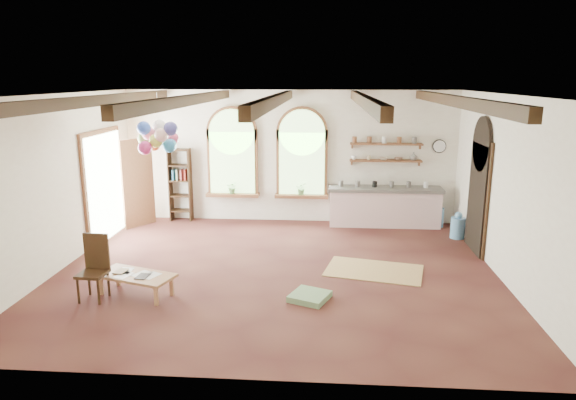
# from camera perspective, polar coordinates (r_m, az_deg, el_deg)

# --- Properties ---
(floor) EXTENTS (8.00, 8.00, 0.00)m
(floor) POSITION_cam_1_polar(r_m,az_deg,el_deg) (9.55, -1.30, -7.91)
(floor) COLOR #592E24
(floor) RESTS_ON ground
(ceiling_beams) EXTENTS (6.20, 6.80, 0.18)m
(ceiling_beams) POSITION_cam_1_polar(r_m,az_deg,el_deg) (8.90, -1.41, 11.01)
(ceiling_beams) COLOR #311C0F
(ceiling_beams) RESTS_ON ceiling
(window_left) EXTENTS (1.30, 0.28, 2.20)m
(window_left) POSITION_cam_1_polar(r_m,az_deg,el_deg) (12.62, -6.21, 4.96)
(window_left) COLOR brown
(window_left) RESTS_ON floor
(window_right) EXTENTS (1.30, 0.28, 2.20)m
(window_right) POSITION_cam_1_polar(r_m,az_deg,el_deg) (12.43, 1.55, 4.90)
(window_right) COLOR brown
(window_right) RESTS_ON floor
(left_doorway) EXTENTS (0.10, 1.90, 2.50)m
(left_doorway) POSITION_cam_1_polar(r_m,az_deg,el_deg) (11.92, -19.72, 1.39)
(left_doorway) COLOR brown
(left_doorway) RESTS_ON floor
(right_doorway) EXTENTS (0.10, 1.30, 2.40)m
(right_doorway) POSITION_cam_1_polar(r_m,az_deg,el_deg) (11.06, 20.28, 0.18)
(right_doorway) COLOR black
(right_doorway) RESTS_ON floor
(kitchen_counter) EXTENTS (2.68, 0.62, 0.94)m
(kitchen_counter) POSITION_cam_1_polar(r_m,az_deg,el_deg) (12.50, 10.66, -0.68)
(kitchen_counter) COLOR beige
(kitchen_counter) RESTS_ON floor
(wall_shelf_lower) EXTENTS (1.70, 0.24, 0.04)m
(wall_shelf_lower) POSITION_cam_1_polar(r_m,az_deg,el_deg) (12.47, 10.79, 4.31)
(wall_shelf_lower) COLOR brown
(wall_shelf_lower) RESTS_ON wall_back
(wall_shelf_upper) EXTENTS (1.70, 0.24, 0.04)m
(wall_shelf_upper) POSITION_cam_1_polar(r_m,az_deg,el_deg) (12.41, 10.87, 6.13)
(wall_shelf_upper) COLOR brown
(wall_shelf_upper) RESTS_ON wall_back
(wall_clock) EXTENTS (0.32, 0.04, 0.32)m
(wall_clock) POSITION_cam_1_polar(r_m,az_deg,el_deg) (12.69, 16.47, 5.75)
(wall_clock) COLOR black
(wall_clock) RESTS_ON wall_back
(bookshelf) EXTENTS (0.53, 0.32, 1.80)m
(bookshelf) POSITION_cam_1_polar(r_m,az_deg,el_deg) (12.94, -11.88, 1.67)
(bookshelf) COLOR #311C0F
(bookshelf) RESTS_ON floor
(coffee_table) EXTENTS (1.39, 0.95, 0.36)m
(coffee_table) POSITION_cam_1_polar(r_m,az_deg,el_deg) (8.81, -16.59, -8.16)
(coffee_table) COLOR #A46C4B
(coffee_table) RESTS_ON floor
(side_chair) EXTENTS (0.44, 0.44, 1.05)m
(side_chair) POSITION_cam_1_polar(r_m,az_deg,el_deg) (8.87, -20.76, -8.44)
(side_chair) COLOR #311C0F
(side_chair) RESTS_ON floor
(floor_mat) EXTENTS (1.93, 1.43, 0.02)m
(floor_mat) POSITION_cam_1_polar(r_m,az_deg,el_deg) (9.69, 9.54, -7.73)
(floor_mat) COLOR tan
(floor_mat) RESTS_ON floor
(floor_cushion) EXTENTS (0.74, 0.74, 0.10)m
(floor_cushion) POSITION_cam_1_polar(r_m,az_deg,el_deg) (8.40, 2.42, -10.66)
(floor_cushion) COLOR #6B8F62
(floor_cushion) RESTS_ON floor
(water_jug_a) EXTENTS (0.30, 0.30, 0.58)m
(water_jug_a) POSITION_cam_1_polar(r_m,az_deg,el_deg) (12.77, 16.26, -1.74)
(water_jug_a) COLOR #609CCF
(water_jug_a) RESTS_ON floor
(water_jug_b) EXTENTS (0.31, 0.31, 0.60)m
(water_jug_b) POSITION_cam_1_polar(r_m,az_deg,el_deg) (11.98, 18.34, -2.84)
(water_jug_b) COLOR #609CCF
(water_jug_b) RESTS_ON floor
(balloon_cluster) EXTENTS (0.92, 0.96, 1.16)m
(balloon_cluster) POSITION_cam_1_polar(r_m,az_deg,el_deg) (10.46, -14.17, 6.77)
(balloon_cluster) COLOR silver
(balloon_cluster) RESTS_ON floor
(table_book) EXTENTS (0.22, 0.29, 0.02)m
(table_book) POSITION_cam_1_polar(r_m,az_deg,el_deg) (9.00, -18.59, -7.48)
(table_book) COLOR olive
(table_book) RESTS_ON coffee_table
(tablet) EXTENTS (0.21, 0.28, 0.01)m
(tablet) POSITION_cam_1_polar(r_m,az_deg,el_deg) (8.65, -15.84, -8.16)
(tablet) COLOR black
(tablet) RESTS_ON coffee_table
(potted_plant_left) EXTENTS (0.27, 0.23, 0.30)m
(potted_plant_left) POSITION_cam_1_polar(r_m,az_deg,el_deg) (12.66, -6.20, 1.38)
(potted_plant_left) COLOR #598C4C
(potted_plant_left) RESTS_ON window_left
(potted_plant_right) EXTENTS (0.27, 0.23, 0.30)m
(potted_plant_right) POSITION_cam_1_polar(r_m,az_deg,el_deg) (12.47, 1.51, 1.27)
(potted_plant_right) COLOR #598C4C
(potted_plant_right) RESTS_ON window_right
(shelf_cup_a) EXTENTS (0.12, 0.10, 0.10)m
(shelf_cup_a) POSITION_cam_1_polar(r_m,az_deg,el_deg) (12.39, 7.35, 4.71)
(shelf_cup_a) COLOR white
(shelf_cup_a) RESTS_ON wall_shelf_lower
(shelf_cup_b) EXTENTS (0.10, 0.10, 0.09)m
(shelf_cup_b) POSITION_cam_1_polar(r_m,az_deg,el_deg) (12.42, 8.96, 4.66)
(shelf_cup_b) COLOR beige
(shelf_cup_b) RESTS_ON wall_shelf_lower
(shelf_bowl_a) EXTENTS (0.22, 0.22, 0.05)m
(shelf_bowl_a) POSITION_cam_1_polar(r_m,az_deg,el_deg) (12.45, 10.57, 4.53)
(shelf_bowl_a) COLOR beige
(shelf_bowl_a) RESTS_ON wall_shelf_lower
(shelf_bowl_b) EXTENTS (0.20, 0.20, 0.06)m
(shelf_bowl_b) POSITION_cam_1_polar(r_m,az_deg,el_deg) (12.50, 12.17, 4.50)
(shelf_bowl_b) COLOR #8C664C
(shelf_bowl_b) RESTS_ON wall_shelf_lower
(shelf_vase) EXTENTS (0.18, 0.18, 0.19)m
(shelf_vase) POSITION_cam_1_polar(r_m,az_deg,el_deg) (12.54, 13.77, 4.75)
(shelf_vase) COLOR slate
(shelf_vase) RESTS_ON wall_shelf_lower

